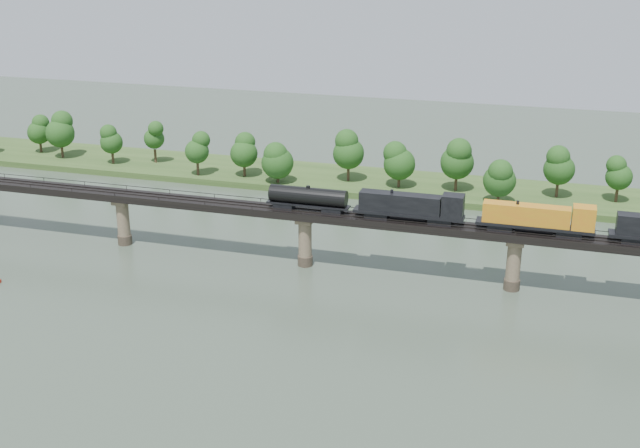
# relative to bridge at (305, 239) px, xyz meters

# --- Properties ---
(ground) EXTENTS (400.00, 400.00, 0.00)m
(ground) POSITION_rel_bridge_xyz_m (0.00, -30.00, -5.46)
(ground) COLOR #334134
(ground) RESTS_ON ground
(far_bank) EXTENTS (300.00, 24.00, 1.60)m
(far_bank) POSITION_rel_bridge_xyz_m (0.00, 55.00, -4.66)
(far_bank) COLOR #2E4A1D
(far_bank) RESTS_ON ground
(bridge) EXTENTS (236.00, 30.00, 11.50)m
(bridge) POSITION_rel_bridge_xyz_m (0.00, 0.00, 0.00)
(bridge) COLOR #473A2D
(bridge) RESTS_ON ground
(bridge_superstructure) EXTENTS (220.00, 4.90, 0.75)m
(bridge_superstructure) POSITION_rel_bridge_xyz_m (0.00, 0.00, 6.33)
(bridge_superstructure) COLOR black
(bridge_superstructure) RESTS_ON bridge
(far_treeline) EXTENTS (289.06, 17.54, 13.60)m
(far_treeline) POSITION_rel_bridge_xyz_m (-8.21, 50.52, 3.37)
(far_treeline) COLOR #382619
(far_treeline) RESTS_ON far_bank
(freight_train) EXTENTS (83.64, 3.26, 5.76)m
(freight_train) POSITION_rel_bridge_xyz_m (35.63, -0.00, 8.79)
(freight_train) COLOR black
(freight_train) RESTS_ON bridge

